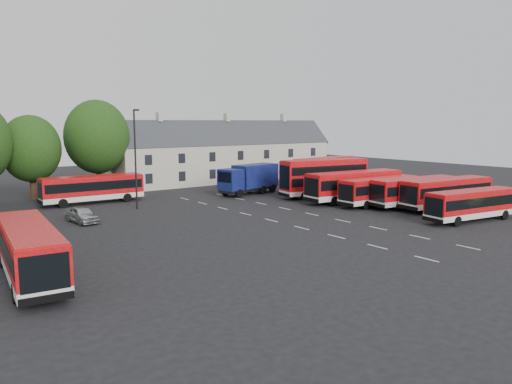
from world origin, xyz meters
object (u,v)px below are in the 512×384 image
Objects in this scene: bus_row_a at (472,203)px; bus_dd_south at (324,176)px; silver_car at (82,215)px; bus_west at (29,248)px; lamppost at (136,156)px; box_truck at (249,178)px.

bus_dd_south is (-0.27, 18.35, 0.86)m from bus_row_a.
bus_row_a is 34.70m from silver_car.
silver_car is (7.59, 14.52, -1.16)m from bus_west.
silver_car is at bearing -21.70° from bus_west.
bus_west reaches higher than silver_car.
bus_row_a is at bearing -48.35° from lamppost.
box_truck is (-5.63, 7.19, -0.51)m from bus_dd_south.
lamppost reaches higher than bus_row_a.
silver_car is at bearing -177.07° from box_truck.
bus_dd_south is 2.64× the size of silver_car.
lamppost is at bearing 22.37° from silver_car.
lamppost reaches higher than silver_car.
bus_row_a is at bearing -87.16° from box_truck.
silver_car is 8.96m from lamppost.
bus_row_a is at bearing -93.44° from bus_west.
silver_car is at bearing -174.18° from bus_dd_south.
bus_row_a is 18.37m from bus_dd_south.
lamppost reaches higher than bus_dd_south.
bus_west is 1.31× the size of box_truck.
bus_row_a is 1.00× the size of lamppost.
lamppost reaches higher than bus_west.
bus_west is 23.37m from lamppost.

